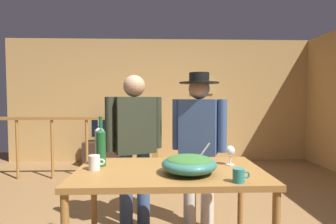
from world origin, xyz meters
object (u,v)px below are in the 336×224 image
framed_picture (202,86)px  person_standing_left (134,140)px  mug_teal (239,175)px  flat_screen_tv (107,128)px  wine_glass (230,152)px  wine_bottle_green (101,146)px  person_standing_right (199,138)px  wine_bottle_clear (100,143)px  mug_white (95,163)px  salad_bowl (189,163)px  stair_railing (98,138)px  tv_console (108,153)px  serving_table (170,179)px

framed_picture → person_standing_left: 3.21m
mug_teal → person_standing_left: bearing=126.3°
flat_screen_tv → wine_glass: 3.54m
wine_bottle_green → person_standing_right: (0.85, 0.57, -0.02)m
wine_bottle_clear → mug_white: (0.02, -0.28, -0.10)m
salad_bowl → wine_glass: 0.42m
stair_railing → mug_white: (0.52, -2.41, 0.18)m
tv_console → wine_glass: 3.63m
wine_bottle_green → mug_teal: wine_bottle_green is taller
framed_picture → tv_console: (-1.92, -0.29, -1.35)m
tv_console → wine_glass: wine_glass is taller
wine_glass → person_standing_right: person_standing_right is taller
person_standing_right → wine_bottle_green: bearing=55.4°
wine_bottle_clear → person_standing_right: size_ratio=0.23×
person_standing_right → person_standing_left: bearing=21.6°
salad_bowl → wine_bottle_clear: wine_bottle_clear is taller
wine_bottle_green → salad_bowl: bearing=-19.0°
stair_railing → wine_bottle_green: 2.38m
wine_bottle_clear → person_standing_left: 0.47m
tv_console → flat_screen_tv: size_ratio=1.54×
tv_console → mug_white: (0.54, -3.31, 0.61)m
serving_table → wine_glass: size_ratio=8.96×
tv_console → wine_bottle_green: 3.33m
tv_console → serving_table: (1.09, -3.31, 0.48)m
flat_screen_tv → mug_teal: bearing=-67.3°
framed_picture → salad_bowl: framed_picture is taller
wine_bottle_green → person_standing_left: person_standing_left is taller
serving_table → flat_screen_tv: bearing=108.4°
serving_table → person_standing_right: bearing=64.8°
tv_console → person_standing_right: person_standing_right is taller
framed_picture → wine_glass: size_ratio=3.05×
salad_bowl → mug_white: 0.69m
mug_white → serving_table: bearing=-0.2°
tv_console → serving_table: bearing=-71.8°
person_standing_left → serving_table: bearing=93.5°
wine_bottle_clear → mug_white: 0.30m
flat_screen_tv → framed_picture: bearing=9.5°
serving_table → salad_bowl: salad_bowl is taller
tv_console → salad_bowl: size_ratio=2.32×
mug_teal → person_standing_right: person_standing_right is taller
serving_table → person_standing_left: (-0.32, 0.68, 0.19)m
wine_bottle_green → person_standing_right: 1.02m
framed_picture → wine_bottle_clear: framed_picture is taller
person_standing_left → tv_console: bearing=-95.3°
stair_railing → wine_glass: 2.79m
framed_picture → wine_bottle_clear: 3.66m
salad_bowl → mug_teal: bearing=-36.5°
wine_glass → framed_picture: bearing=84.4°
framed_picture → stair_railing: 2.42m
wine_glass → person_standing_left: 0.98m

